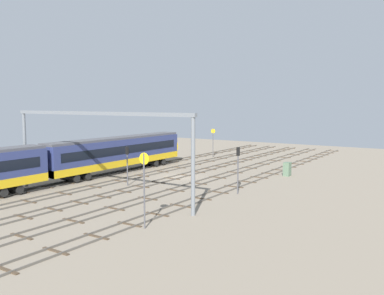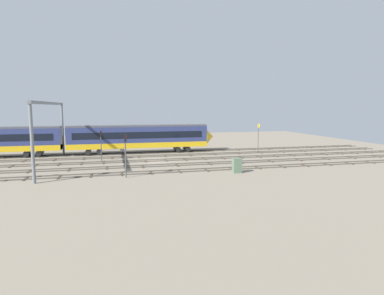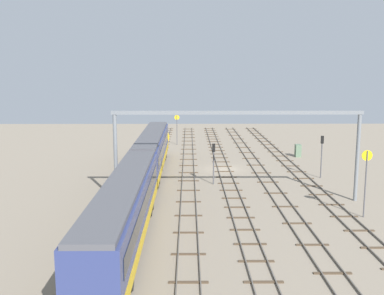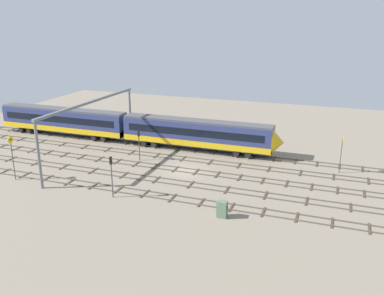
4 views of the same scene
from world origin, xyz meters
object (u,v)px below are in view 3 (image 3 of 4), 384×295
Objects in this scene: signal_light_trackside_departure at (322,151)px; relay_cabinet at (298,151)px; overhead_gantry at (237,131)px; train at (143,172)px; speed_sign_mid_trackside at (366,175)px; signal_light_trackside_approach at (214,158)px; speed_sign_near_foreground at (177,126)px.

signal_light_trackside_departure is 2.76× the size of relay_cabinet.
overhead_gantry is 26.41m from relay_cabinet.
train reaches higher than relay_cabinet.
overhead_gantry is at bearing 63.99° from speed_sign_mid_trackside.
signal_light_trackside_departure reaches higher than relay_cabinet.
train is at bearing 127.41° from signal_light_trackside_approach.
speed_sign_near_foreground reaches higher than signal_light_trackside_departure.
speed_sign_near_foreground is at bearing 23.39° from speed_sign_mid_trackside.
signal_light_trackside_approach is (5.55, -7.26, 0.34)m from train.
train is 2.12× the size of overhead_gantry.
train is at bearing 83.41° from overhead_gantry.
train is 9.14m from signal_light_trackside_approach.
relay_cabinet is (23.06, -11.41, -5.95)m from overhead_gantry.
signal_light_trackside_departure reaches higher than train.
speed_sign_near_foreground is 43.01m from speed_sign_mid_trackside.
signal_light_trackside_departure is 13.64m from relay_cabinet.
overhead_gantry reaches higher than train.
signal_light_trackside_approach is 21.24m from relay_cabinet.
overhead_gantry is at bearing 153.67° from relay_cabinet.
relay_cabinet is at bearing -122.13° from speed_sign_near_foreground.
train is 27.74× the size of relay_cabinet.
speed_sign_mid_trackside is 3.23× the size of relay_cabinet.
signal_light_trackside_departure is (3.02, -12.81, 0.25)m from signal_light_trackside_approach.
overhead_gantry reaches higher than relay_cabinet.
signal_light_trackside_departure is at bearing -48.71° from overhead_gantry.
signal_light_trackside_departure is at bearing -76.73° from signal_light_trackside_approach.
speed_sign_mid_trackside is (-39.48, -17.07, 0.55)m from speed_sign_near_foreground.
signal_light_trackside_approach is 13.16m from signal_light_trackside_departure.
train is 33.41m from speed_sign_near_foreground.
train is at bearing 137.00° from relay_cabinet.
overhead_gantry reaches higher than signal_light_trackside_departure.
speed_sign_near_foreground is 1.10× the size of signal_light_trackside_approach.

